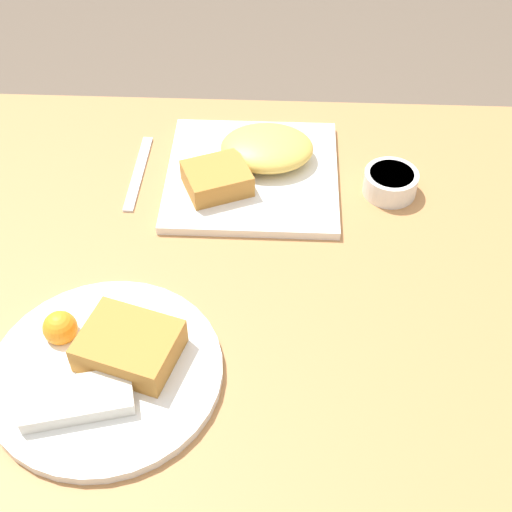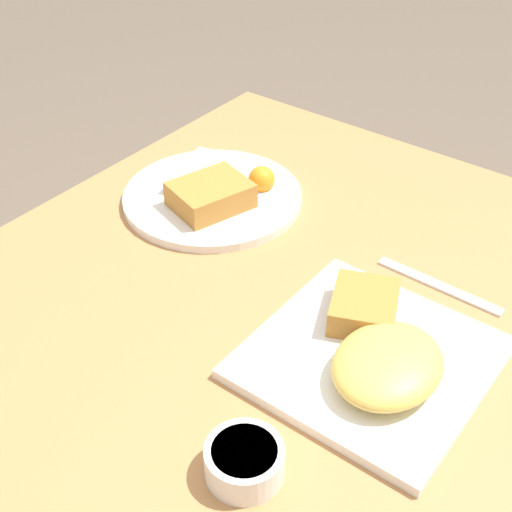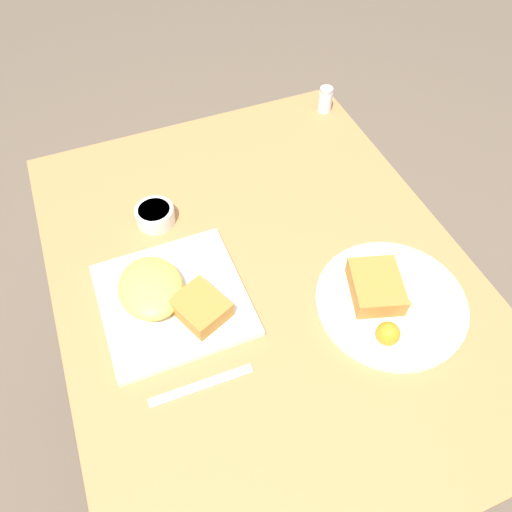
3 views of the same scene
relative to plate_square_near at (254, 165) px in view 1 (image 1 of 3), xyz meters
name	(u,v)px [view 1 (image 1 of 3)]	position (x,y,z in m)	size (l,w,h in m)	color
ground_plane	(249,500)	(0.00, 0.20, -0.78)	(8.00, 8.00, 0.00)	brown
dining_table	(247,304)	(0.00, 0.20, -0.11)	(1.05, 0.82, 0.76)	#B27A47
plate_square_near	(254,165)	(0.00, 0.00, 0.00)	(0.27, 0.27, 0.06)	white
plate_oval_far	(107,366)	(0.16, 0.39, -0.01)	(0.29, 0.29, 0.05)	white
sauce_ramekin	(390,182)	(-0.21, 0.03, 0.00)	(0.08, 0.08, 0.04)	white
butter_knife	(139,173)	(0.19, 0.00, -0.02)	(0.02, 0.18, 0.00)	silver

